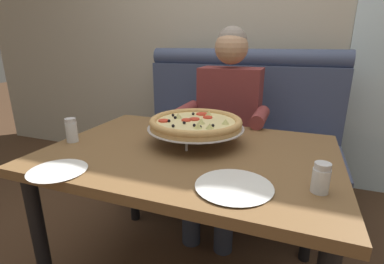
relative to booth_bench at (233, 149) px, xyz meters
name	(u,v)px	position (x,y,z in m)	size (l,w,h in m)	color
back_wall_with_window	(253,14)	(0.00, 0.57, 1.00)	(6.00, 0.12, 2.80)	#BCB29E
booth_bench	(233,149)	(0.00, 0.00, 0.00)	(1.50, 0.78, 1.13)	#424C6B
dining_table	(190,167)	(0.00, -0.91, 0.24)	(1.24, 0.88, 0.73)	brown
diner_main	(226,118)	(0.00, -0.27, 0.31)	(0.54, 0.64, 1.27)	#2D3342
pizza	(196,123)	(-0.01, -0.81, 0.42)	(0.45, 0.45, 0.13)	silver
shaker_pepper_flakes	(72,132)	(-0.56, -1.01, 0.38)	(0.05, 0.05, 0.11)	white
shaker_oregano	(321,180)	(0.52, -1.11, 0.37)	(0.05, 0.05, 0.10)	white
plate_near_left	(234,185)	(0.26, -1.18, 0.34)	(0.26, 0.26, 0.02)	white
plate_near_right	(57,169)	(-0.37, -1.29, 0.34)	(0.21, 0.21, 0.02)	white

